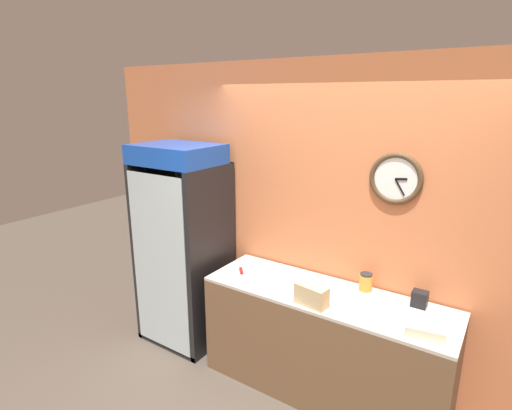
% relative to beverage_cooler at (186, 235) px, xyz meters
% --- Properties ---
extents(wall_back, '(5.20, 0.10, 2.70)m').
position_rel_beverage_cooler_xyz_m(wall_back, '(1.50, 0.33, 0.27)').
color(wall_back, '#D17547').
rests_on(wall_back, ground_plane).
extents(prep_counter, '(1.98, 0.62, 0.90)m').
position_rel_beverage_cooler_xyz_m(prep_counter, '(1.50, -0.03, -0.64)').
color(prep_counter, brown).
rests_on(prep_counter, ground_plane).
extents(beverage_cooler, '(0.77, 0.66, 1.98)m').
position_rel_beverage_cooler_xyz_m(beverage_cooler, '(0.00, 0.00, 0.00)').
color(beverage_cooler, black).
rests_on(beverage_cooler, ground_plane).
extents(sandwich_stack_bottom, '(0.26, 0.15, 0.08)m').
position_rel_beverage_cooler_xyz_m(sandwich_stack_bottom, '(1.48, -0.25, -0.15)').
color(sandwich_stack_bottom, tan).
rests_on(sandwich_stack_bottom, prep_counter).
extents(sandwich_stack_middle, '(0.26, 0.15, 0.08)m').
position_rel_beverage_cooler_xyz_m(sandwich_stack_middle, '(1.48, -0.25, -0.07)').
color(sandwich_stack_middle, tan).
rests_on(sandwich_stack_middle, sandwich_stack_bottom).
extents(sandwich_flat_left, '(0.26, 0.15, 0.07)m').
position_rel_beverage_cooler_xyz_m(sandwich_flat_left, '(2.28, -0.21, -0.15)').
color(sandwich_flat_left, beige).
rests_on(sandwich_flat_left, prep_counter).
extents(chefs_knife, '(0.26, 0.29, 0.02)m').
position_rel_beverage_cooler_xyz_m(chefs_knife, '(0.76, -0.13, -0.18)').
color(chefs_knife, silver).
rests_on(chefs_knife, prep_counter).
extents(condiment_jar, '(0.10, 0.10, 0.14)m').
position_rel_beverage_cooler_xyz_m(condiment_jar, '(1.74, 0.21, -0.12)').
color(condiment_jar, gold).
rests_on(condiment_jar, prep_counter).
extents(napkin_dispenser, '(0.11, 0.09, 0.12)m').
position_rel_beverage_cooler_xyz_m(napkin_dispenser, '(2.16, 0.17, -0.13)').
color(napkin_dispenser, black).
rests_on(napkin_dispenser, prep_counter).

